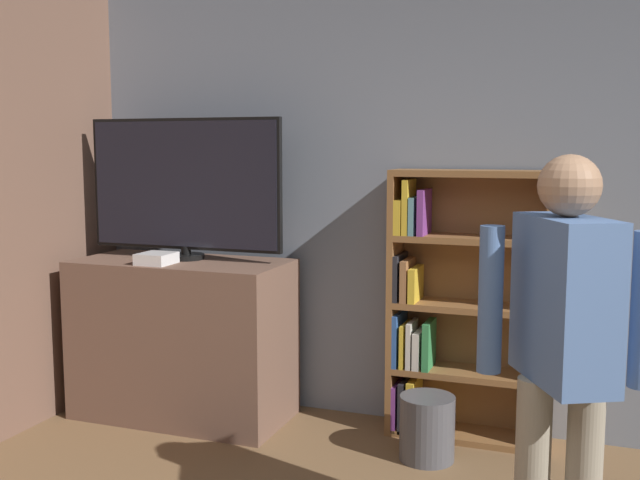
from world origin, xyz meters
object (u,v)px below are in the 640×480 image
waste_bin (427,428)px  bookshelf (455,308)px  television (184,187)px  game_console (156,259)px  person (563,337)px

waste_bin → bookshelf: bearing=80.5°
television → game_console: bearing=-105.3°
television → person: (2.22, -1.16, -0.44)m
bookshelf → waste_bin: bookshelf is taller
person → television: bearing=-145.2°
television → waste_bin: television is taller
bookshelf → person: 1.51m
television → person: bearing=-27.6°
waste_bin → television: bearing=173.0°
game_console → waste_bin: (1.60, 0.04, -0.82)m
television → waste_bin: 1.97m
game_console → person: size_ratio=0.12×
bookshelf → waste_bin: bearing=-99.5°
game_console → bookshelf: bearing=14.2°
game_console → waste_bin: size_ratio=0.58×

